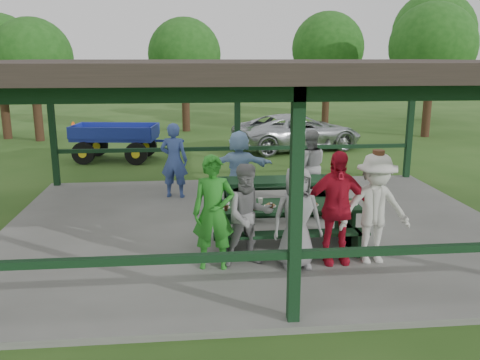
{
  "coord_description": "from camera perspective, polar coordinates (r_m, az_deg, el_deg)",
  "views": [
    {
      "loc": [
        -1.27,
        -9.66,
        3.41
      ],
      "look_at": [
        -0.34,
        -0.3,
        1.12
      ],
      "focal_mm": 38.0,
      "sensor_mm": 36.0,
      "label": 1
    }
  ],
  "objects": [
    {
      "name": "farm_trailer",
      "position": [
        17.58,
        -13.79,
        4.23
      ],
      "size": [
        3.75,
        1.95,
        1.3
      ],
      "rotation": [
        0.0,
        0.0,
        -0.14
      ],
      "color": "navy",
      "rests_on": "ground"
    },
    {
      "name": "spectator_grey",
      "position": [
        11.87,
        7.78,
        1.56
      ],
      "size": [
        0.86,
        0.69,
        1.69
      ],
      "primitive_type": "imported",
      "rotation": [
        0.0,
        0.0,
        3.08
      ],
      "color": "#949496",
      "rests_on": "concrete_slab"
    },
    {
      "name": "pickup_truck",
      "position": [
        19.22,
        6.54,
        5.39
      ],
      "size": [
        5.23,
        3.39,
        1.34
      ],
      "primitive_type": "imported",
      "rotation": [
        0.0,
        0.0,
        1.83
      ],
      "color": "silver",
      "rests_on": "ground"
    },
    {
      "name": "table_setting",
      "position": [
        9.01,
        4.85,
        -2.64
      ],
      "size": [
        2.5,
        0.45,
        0.1
      ],
      "color": "white",
      "rests_on": "picnic_table_near"
    },
    {
      "name": "contestant_white_fedora",
      "position": [
        8.51,
        14.92,
        -3.13
      ],
      "size": [
        1.18,
        0.68,
        1.88
      ],
      "rotation": [
        0.0,
        0.0,
        0.0
      ],
      "color": "silver",
      "rests_on": "concrete_slab"
    },
    {
      "name": "spectator_blue",
      "position": [
        12.23,
        -7.42,
        2.2
      ],
      "size": [
        0.73,
        0.56,
        1.8
      ],
      "primitive_type": "imported",
      "rotation": [
        0.0,
        0.0,
        2.93
      ],
      "color": "#3B539A",
      "rests_on": "concrete_slab"
    },
    {
      "name": "contestant_green",
      "position": [
        8.02,
        -2.99,
        -3.68
      ],
      "size": [
        0.71,
        0.5,
        1.84
      ],
      "primitive_type": "imported",
      "rotation": [
        0.0,
        0.0,
        -0.09
      ],
      "color": "#278624",
      "rests_on": "concrete_slab"
    },
    {
      "name": "ground",
      "position": [
        10.32,
        1.71,
        -5.62
      ],
      "size": [
        90.0,
        90.0,
        0.0
      ],
      "primitive_type": "plane",
      "color": "#294E18",
      "rests_on": "ground"
    },
    {
      "name": "tree_right",
      "position": [
        23.52,
        20.8,
        13.84
      ],
      "size": [
        3.62,
        3.62,
        5.66
      ],
      "color": "#352115",
      "rests_on": "ground"
    },
    {
      "name": "concrete_slab",
      "position": [
        10.3,
        1.71,
        -5.35
      ],
      "size": [
        10.0,
        8.0,
        0.1
      ],
      "primitive_type": "cube",
      "color": "slate",
      "rests_on": "ground"
    },
    {
      "name": "tree_far_left",
      "position": [
        22.54,
        -22.27,
        12.55
      ],
      "size": [
        3.18,
        3.18,
        4.97
      ],
      "color": "#352115",
      "rests_on": "ground"
    },
    {
      "name": "spectator_lblue",
      "position": [
        11.65,
        -0.12,
        1.49
      ],
      "size": [
        1.59,
        0.56,
        1.7
      ],
      "primitive_type": "imported",
      "rotation": [
        0.0,
        0.0,
        3.1
      ],
      "color": "#99C2ED",
      "rests_on": "concrete_slab"
    },
    {
      "name": "contestant_grey_mid",
      "position": [
        8.12,
        6.42,
        -4.2
      ],
      "size": [
        0.85,
        0.6,
        1.65
      ],
      "primitive_type": "imported",
      "rotation": [
        0.0,
        0.0,
        0.09
      ],
      "color": "gray",
      "rests_on": "concrete_slab"
    },
    {
      "name": "pavilion_structure",
      "position": [
        9.74,
        1.84,
        12.26
      ],
      "size": [
        10.6,
        8.6,
        3.24
      ],
      "color": "black",
      "rests_on": "concrete_slab"
    },
    {
      "name": "tree_mid",
      "position": [
        26.81,
        9.83,
        14.35
      ],
      "size": [
        3.61,
        3.61,
        5.64
      ],
      "color": "#352115",
      "rests_on": "ground"
    },
    {
      "name": "contestant_grey_left",
      "position": [
        8.13,
        0.96,
        -3.99
      ],
      "size": [
        0.91,
        0.77,
        1.68
      ],
      "primitive_type": "imported",
      "rotation": [
        0.0,
        0.0,
        0.17
      ],
      "color": "gray",
      "rests_on": "concrete_slab"
    },
    {
      "name": "contestant_red",
      "position": [
        8.36,
        10.71,
        -3.06
      ],
      "size": [
        1.1,
        0.48,
        1.87
      ],
      "primitive_type": "imported",
      "rotation": [
        0.0,
        0.0,
        0.02
      ],
      "color": "red",
      "rests_on": "concrete_slab"
    },
    {
      "name": "tree_far_right",
      "position": [
        29.81,
        20.9,
        15.09
      ],
      "size": [
        4.34,
        4.34,
        6.78
      ],
      "color": "#352115",
      "rests_on": "ground"
    },
    {
      "name": "tree_left",
      "position": [
        23.93,
        -6.25,
        13.8
      ],
      "size": [
        3.31,
        3.31,
        5.17
      ],
      "color": "#352115",
      "rests_on": "ground"
    },
    {
      "name": "picnic_table_near",
      "position": [
        9.07,
        5.15,
        -4.58
      ],
      "size": [
        2.62,
        1.39,
        0.75
      ],
      "color": "black",
      "rests_on": "concrete_slab"
    },
    {
      "name": "picnic_table_far",
      "position": [
        10.99,
        4.11,
        -1.32
      ],
      "size": [
        2.49,
        1.39,
        0.75
      ],
      "color": "black",
      "rests_on": "concrete_slab"
    }
  ]
}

